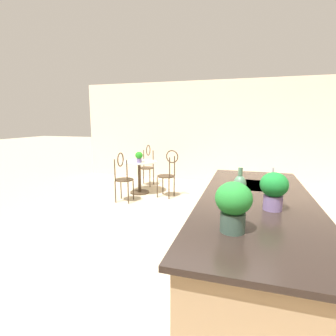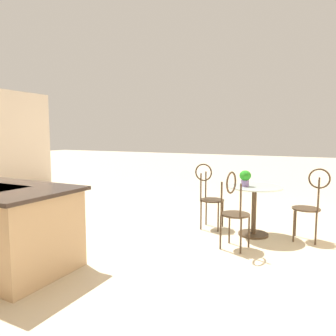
{
  "view_description": "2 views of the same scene",
  "coord_description": "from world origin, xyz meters",
  "views": [
    {
      "loc": [
        2.87,
        0.73,
        1.67
      ],
      "look_at": [
        -1.06,
        -0.46,
        0.91
      ],
      "focal_mm": 27.82,
      "sensor_mm": 36.0,
      "label": 1
    },
    {
      "loc": [
        -3.49,
        3.05,
        1.5
      ],
      "look_at": [
        -1.65,
        -0.53,
        1.07
      ],
      "focal_mm": 33.46,
      "sensor_mm": 36.0,
      "label": 2
    }
  ],
  "objects": [
    {
      "name": "chair_by_island",
      "position": [
        -1.81,
        -1.65,
        0.57
      ],
      "size": [
        0.49,
        0.4,
        1.04
      ],
      "color": "#3D2D1E",
      "rests_on": "ground"
    },
    {
      "name": "bistro_table",
      "position": [
        -2.54,
        -1.6,
        0.45
      ],
      "size": [
        0.8,
        0.8,
        0.74
      ],
      "color": "#3D2D1E",
      "rests_on": "ground"
    },
    {
      "name": "chair_near_window",
      "position": [
        -2.43,
        -0.87,
        0.57
      ],
      "size": [
        0.43,
        0.5,
        1.04
      ],
      "color": "#3D2D1E",
      "rests_on": "ground"
    },
    {
      "name": "chair_toward_desk",
      "position": [
        -3.3,
        -1.7,
        0.57
      ],
      "size": [
        0.48,
        0.38,
        1.04
      ],
      "color": "#3D2D1E",
      "rests_on": "ground"
    },
    {
      "name": "ground_plane",
      "position": [
        0.0,
        0.0,
        0.0
      ],
      "size": [
        40.0,
        40.0,
        0.0
      ],
      "primitive_type": "plane",
      "color": "beige"
    },
    {
      "name": "potted_plant_on_table",
      "position": [
        -2.41,
        -1.54,
        0.88
      ],
      "size": [
        0.17,
        0.17,
        0.24
      ],
      "color": "#7A669E",
      "rests_on": "bistro_table"
    }
  ]
}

